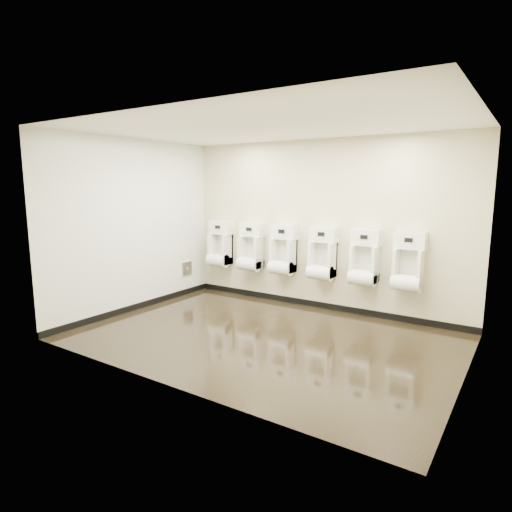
{
  "coord_description": "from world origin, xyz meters",
  "views": [
    {
      "loc": [
        3.0,
        -4.73,
        2.06
      ],
      "look_at": [
        -0.48,
        0.55,
        1.01
      ],
      "focal_mm": 30.0,
      "sensor_mm": 36.0,
      "label": 1
    }
  ],
  "objects_px": {
    "access_panel": "(187,268)",
    "urinal_1": "(251,250)",
    "urinal_0": "(220,247)",
    "urinal_5": "(408,266)",
    "urinal_4": "(364,261)",
    "urinal_3": "(322,257)",
    "urinal_2": "(283,253)"
  },
  "relations": [
    {
      "from": "urinal_0",
      "to": "urinal_2",
      "type": "bearing_deg",
      "value": 0.0
    },
    {
      "from": "urinal_3",
      "to": "urinal_5",
      "type": "relative_size",
      "value": 1.0
    },
    {
      "from": "access_panel",
      "to": "urinal_1",
      "type": "distance_m",
      "value": 1.33
    },
    {
      "from": "urinal_1",
      "to": "urinal_4",
      "type": "xyz_separation_m",
      "value": [
        2.11,
        0.0,
        0.0
      ]
    },
    {
      "from": "access_panel",
      "to": "urinal_1",
      "type": "bearing_deg",
      "value": 18.35
    },
    {
      "from": "urinal_4",
      "to": "urinal_5",
      "type": "xyz_separation_m",
      "value": [
        0.66,
        0.0,
        0.0
      ]
    },
    {
      "from": "access_panel",
      "to": "urinal_4",
      "type": "bearing_deg",
      "value": 6.86
    },
    {
      "from": "urinal_0",
      "to": "urinal_1",
      "type": "height_order",
      "value": "same"
    },
    {
      "from": "urinal_4",
      "to": "access_panel",
      "type": "bearing_deg",
      "value": -173.14
    },
    {
      "from": "access_panel",
      "to": "urinal_2",
      "type": "relative_size",
      "value": 0.29
    },
    {
      "from": "urinal_1",
      "to": "urinal_3",
      "type": "xyz_separation_m",
      "value": [
        1.4,
        0.0,
        0.0
      ]
    },
    {
      "from": "urinal_3",
      "to": "urinal_4",
      "type": "xyz_separation_m",
      "value": [
        0.71,
        0.0,
        0.0
      ]
    },
    {
      "from": "urinal_2",
      "to": "urinal_5",
      "type": "relative_size",
      "value": 1.0
    },
    {
      "from": "urinal_3",
      "to": "access_panel",
      "type": "bearing_deg",
      "value": -171.31
    },
    {
      "from": "urinal_0",
      "to": "urinal_5",
      "type": "height_order",
      "value": "same"
    },
    {
      "from": "urinal_1",
      "to": "urinal_4",
      "type": "bearing_deg",
      "value": 0.0
    },
    {
      "from": "urinal_3",
      "to": "urinal_1",
      "type": "bearing_deg",
      "value": 180.0
    },
    {
      "from": "urinal_0",
      "to": "urinal_5",
      "type": "xyz_separation_m",
      "value": [
        3.48,
        0.0,
        0.0
      ]
    },
    {
      "from": "access_panel",
      "to": "urinal_4",
      "type": "distance_m",
      "value": 3.36
    },
    {
      "from": "urinal_0",
      "to": "urinal_5",
      "type": "relative_size",
      "value": 1.0
    },
    {
      "from": "urinal_4",
      "to": "urinal_5",
      "type": "height_order",
      "value": "same"
    },
    {
      "from": "urinal_3",
      "to": "urinal_2",
      "type": "bearing_deg",
      "value": 180.0
    },
    {
      "from": "access_panel",
      "to": "urinal_3",
      "type": "xyz_separation_m",
      "value": [
        2.61,
        0.4,
        0.4
      ]
    },
    {
      "from": "urinal_1",
      "to": "urinal_2",
      "type": "distance_m",
      "value": 0.67
    },
    {
      "from": "urinal_1",
      "to": "urinal_4",
      "type": "relative_size",
      "value": 1.0
    },
    {
      "from": "access_panel",
      "to": "urinal_5",
      "type": "bearing_deg",
      "value": 5.73
    },
    {
      "from": "urinal_2",
      "to": "urinal_3",
      "type": "height_order",
      "value": "same"
    },
    {
      "from": "urinal_4",
      "to": "urinal_1",
      "type": "bearing_deg",
      "value": 180.0
    },
    {
      "from": "access_panel",
      "to": "urinal_3",
      "type": "height_order",
      "value": "urinal_3"
    },
    {
      "from": "access_panel",
      "to": "urinal_1",
      "type": "relative_size",
      "value": 0.29
    },
    {
      "from": "urinal_2",
      "to": "urinal_0",
      "type": "bearing_deg",
      "value": 180.0
    },
    {
      "from": "urinal_3",
      "to": "urinal_5",
      "type": "bearing_deg",
      "value": 0.0
    }
  ]
}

